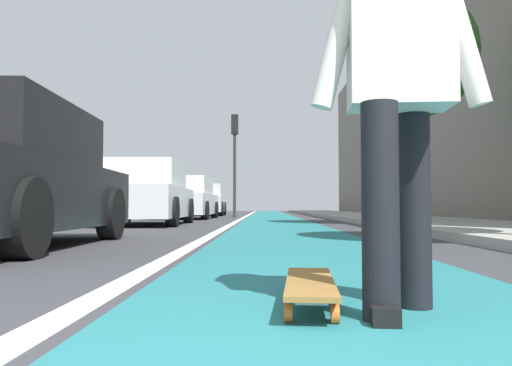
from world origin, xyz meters
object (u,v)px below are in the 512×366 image
object	(u,v)px
parked_car_end	(205,201)
street_tree_mid	(412,56)
traffic_light	(235,146)
skateboard	(310,285)
parked_car_far	(186,199)
skater_person	(398,79)
parked_car_mid	(146,195)

from	to	relation	value
parked_car_end	street_tree_mid	distance (m)	14.36
traffic_light	skateboard	bearing A→B (deg)	-175.70
parked_car_end	traffic_light	size ratio (longest dim) A/B	0.97
skateboard	parked_car_far	xyz separation A→B (m)	(15.58, 2.94, 0.60)
skateboard	parked_car_end	distance (m)	22.23
skateboard	traffic_light	bearing A→B (deg)	4.30
parked_car_far	traffic_light	bearing A→B (deg)	-30.15
skater_person	street_tree_mid	distance (m)	10.52
skateboard	skater_person	distance (m)	0.92
parked_car_mid	parked_car_far	distance (m)	5.91
skater_person	street_tree_mid	world-z (taller)	street_tree_mid
skateboard	traffic_light	xyz separation A→B (m)	(18.28, 1.38, 2.80)
traffic_light	street_tree_mid	distance (m)	9.99
parked_car_mid	traffic_light	size ratio (longest dim) A/B	1.00
parked_car_far	skateboard	bearing A→B (deg)	-169.31
parked_car_mid	traffic_light	distance (m)	9.02
parked_car_mid	traffic_light	world-z (taller)	traffic_light
skater_person	parked_car_mid	xyz separation A→B (m)	(9.82, 3.31, -0.23)
parked_car_end	street_tree_mid	size ratio (longest dim) A/B	0.75
parked_car_end	skateboard	bearing A→B (deg)	-172.26
parked_car_end	street_tree_mid	world-z (taller)	street_tree_mid
skateboard	parked_car_far	distance (m)	15.87
parked_car_end	traffic_light	xyz separation A→B (m)	(-3.74, -1.62, 2.18)
traffic_light	parked_car_end	bearing A→B (deg)	23.40
skater_person	traffic_light	xyz separation A→B (m)	(18.43, 1.72, 1.96)
parked_car_far	traffic_light	size ratio (longest dim) A/B	0.99
parked_car_mid	parked_car_end	xyz separation A→B (m)	(12.35, 0.03, 0.01)
parked_car_end	street_tree_mid	bearing A→B (deg)	-153.42
skater_person	parked_car_far	xyz separation A→B (m)	(15.73, 3.29, -0.24)
parked_car_far	parked_car_mid	bearing A→B (deg)	179.74
skateboard	traffic_light	size ratio (longest dim) A/B	0.20
skater_person	traffic_light	bearing A→B (deg)	5.34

